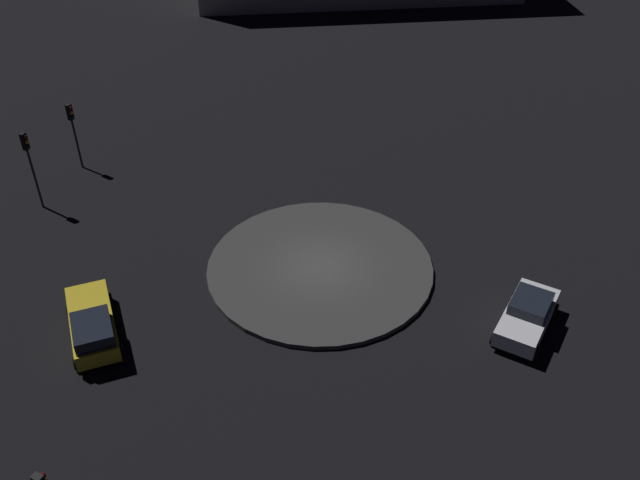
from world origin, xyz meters
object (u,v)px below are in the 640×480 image
at_px(car_white, 527,315).
at_px(traffic_light_west, 73,123).
at_px(car_yellow, 92,325).
at_px(traffic_light_west_near, 29,156).

xyz_separation_m(car_white, traffic_light_west, (-25.69, 2.22, 2.02)).
relative_size(car_white, car_yellow, 0.91).
distance_m(car_yellow, traffic_light_west_near, 11.27).
bearing_deg(car_white, traffic_light_west, -90.93).
bearing_deg(traffic_light_west_near, car_white, -1.91).
height_order(car_white, traffic_light_west_near, traffic_light_west_near).
bearing_deg(car_white, traffic_light_west_near, -81.75).
distance_m(car_white, traffic_light_west_near, 24.99).
xyz_separation_m(traffic_light_west, traffic_light_west_near, (0.88, -4.06, 0.29)).
bearing_deg(car_yellow, traffic_light_west, -3.55).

